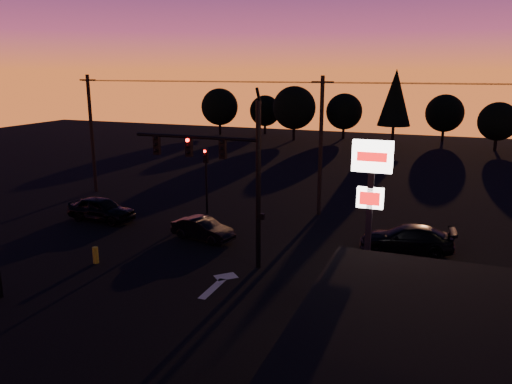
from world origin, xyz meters
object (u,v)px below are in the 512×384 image
bollard (96,255)px  car_left (101,209)px  car_mid (203,229)px  car_right (407,238)px  traffic_signal_mast (227,165)px  suv_parked (506,381)px  secondary_signal (206,172)px  pylon_sign (371,190)px

bollard → car_left: size_ratio=0.19×
car_mid → car_right: 11.11m
traffic_signal_mast → suv_parked: 14.33m
secondary_signal → car_left: (-5.56, -3.79, -2.10)m
traffic_signal_mast → secondary_signal: size_ratio=1.97×
traffic_signal_mast → car_right: traffic_signal_mast is taller
car_left → suv_parked: bearing=-112.8°
car_mid → traffic_signal_mast: bearing=-123.4°
traffic_signal_mast → car_right: 10.39m
car_mid → suv_parked: size_ratio=0.72×
car_mid → car_left: bearing=94.3°
car_left → car_right: car_left is taller
traffic_signal_mast → bollard: traffic_signal_mast is taller
pylon_sign → car_right: pylon_sign is taller
bollard → suv_parked: bearing=-14.4°
secondary_signal → car_left: 7.05m
traffic_signal_mast → car_right: size_ratio=1.78×
traffic_signal_mast → pylon_sign: (7.10, -2.49, -0.02)m
car_left → car_mid: (7.67, -0.94, -0.15)m
bollard → car_right: bearing=27.1°
pylon_sign → car_right: 8.58m
secondary_signal → car_right: 13.44m
secondary_signal → traffic_signal_mast: bearing=-56.8°
pylon_sign → suv_parked: pylon_sign is taller
bollard → car_right: 15.99m
traffic_signal_mast → car_mid: traffic_signal_mast is taller
traffic_signal_mast → suv_parked: size_ratio=1.65×
secondary_signal → car_mid: bearing=-66.0°
secondary_signal → car_mid: size_ratio=1.17×
pylon_sign → car_mid: bearing=152.0°
traffic_signal_mast → pylon_sign: bearing=-19.4°
bollard → car_left: (-4.34, 6.08, 0.34)m
car_left → bollard: bearing=-141.6°
pylon_sign → car_left: size_ratio=1.53×
traffic_signal_mast → car_mid: 5.84m
secondary_signal → pylon_sign: pylon_sign is taller
car_left → suv_parked: (22.25, -10.68, -0.04)m
secondary_signal → car_mid: (2.11, -4.73, -2.25)m
car_right → traffic_signal_mast: bearing=-64.6°
bollard → car_mid: car_mid is taller
pylon_sign → car_left: pylon_sign is taller
car_right → car_left: bearing=-92.1°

